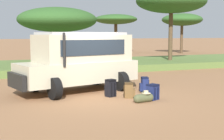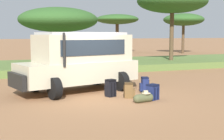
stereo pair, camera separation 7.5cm
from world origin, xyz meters
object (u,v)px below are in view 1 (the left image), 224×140
(backpack_cluster_center, at_px, (152,92))
(backpack_near_rear_wheel, at_px, (144,85))
(acacia_tree_right_mid, at_px, (116,20))
(acacia_tree_left_mid, at_px, (58,20))
(backpack_outermost, at_px, (129,90))
(acacia_tree_centre_back, at_px, (171,2))
(backpack_beside_front_wheel, at_px, (110,88))
(safari_vehicle, at_px, (80,60))
(duffel_bag_low_black_case, at_px, (144,98))
(acacia_tree_far_right, at_px, (182,20))

(backpack_cluster_center, xyz_separation_m, backpack_near_rear_wheel, (0.42, 1.41, 0.03))
(acacia_tree_right_mid, bearing_deg, acacia_tree_left_mid, -123.67)
(backpack_near_rear_wheel, height_order, acacia_tree_right_mid, acacia_tree_right_mid)
(backpack_outermost, height_order, acacia_tree_centre_back, acacia_tree_centre_back)
(backpack_beside_front_wheel, distance_m, acacia_tree_centre_back, 13.22)
(safari_vehicle, xyz_separation_m, acacia_tree_centre_back, (9.18, 7.58, 3.46))
(backpack_cluster_center, bearing_deg, backpack_beside_front_wheel, 137.65)
(backpack_outermost, relative_size, acacia_tree_left_mid, 0.11)
(duffel_bag_low_black_case, bearing_deg, acacia_tree_centre_back, 53.61)
(backpack_beside_front_wheel, height_order, acacia_tree_right_mid, acacia_tree_right_mid)
(acacia_tree_left_mid, xyz_separation_m, acacia_tree_far_right, (18.33, 12.56, 0.86))
(backpack_cluster_center, distance_m, acacia_tree_right_mid, 29.50)
(safari_vehicle, height_order, acacia_tree_centre_back, acacia_tree_centre_back)
(duffel_bag_low_black_case, bearing_deg, backpack_near_rear_wheel, 61.47)
(backpack_cluster_center, bearing_deg, backpack_near_rear_wheel, 73.49)
(backpack_near_rear_wheel, distance_m, acacia_tree_centre_back, 12.02)
(backpack_cluster_center, relative_size, backpack_outermost, 0.99)
(duffel_bag_low_black_case, bearing_deg, backpack_cluster_center, 27.92)
(backpack_cluster_center, distance_m, backpack_near_rear_wheel, 1.47)
(backpack_beside_front_wheel, bearing_deg, acacia_tree_centre_back, 47.27)
(backpack_near_rear_wheel, distance_m, acacia_tree_right_mid, 28.04)
(duffel_bag_low_black_case, height_order, acacia_tree_right_mid, acacia_tree_right_mid)
(backpack_beside_front_wheel, height_order, backpack_near_rear_wheel, backpack_beside_front_wheel)
(backpack_cluster_center, xyz_separation_m, acacia_tree_far_right, (17.27, 23.39, 3.88))
(safari_vehicle, height_order, acacia_tree_far_right, acacia_tree_far_right)
(backpack_cluster_center, bearing_deg, backpack_outermost, 135.78)
(backpack_beside_front_wheel, bearing_deg, duffel_bag_low_black_case, -62.33)
(backpack_cluster_center, distance_m, acacia_tree_centre_back, 13.32)
(acacia_tree_centre_back, height_order, acacia_tree_far_right, acacia_tree_centre_back)
(backpack_cluster_center, distance_m, duffel_bag_low_black_case, 0.57)
(safari_vehicle, distance_m, backpack_near_rear_wheel, 2.84)
(backpack_outermost, xyz_separation_m, acacia_tree_right_mid, (10.65, 26.85, 3.96))
(acacia_tree_left_mid, distance_m, acacia_tree_centre_back, 8.46)
(backpack_cluster_center, xyz_separation_m, backpack_outermost, (-0.64, 0.62, 0.00))
(acacia_tree_right_mid, relative_size, acacia_tree_far_right, 1.13)
(safari_vehicle, bearing_deg, duffel_bag_low_black_case, -63.76)
(backpack_cluster_center, bearing_deg, acacia_tree_left_mid, 95.63)
(safari_vehicle, xyz_separation_m, backpack_outermost, (1.30, -2.05, -1.01))
(safari_vehicle, relative_size, acacia_tree_centre_back, 0.97)
(acacia_tree_left_mid, bearing_deg, backpack_near_rear_wheel, -81.03)
(acacia_tree_far_right, bearing_deg, backpack_near_rear_wheel, -127.47)
(backpack_cluster_center, height_order, backpack_near_rear_wheel, backpack_near_rear_wheel)
(safari_vehicle, height_order, backpack_outermost, safari_vehicle)
(backpack_outermost, distance_m, acacia_tree_right_mid, 29.15)
(safari_vehicle, bearing_deg, backpack_outermost, -57.66)
(backpack_outermost, distance_m, duffel_bag_low_black_case, 0.90)
(backpack_near_rear_wheel, bearing_deg, backpack_cluster_center, -106.51)
(backpack_beside_front_wheel, distance_m, acacia_tree_far_right, 29.21)
(backpack_near_rear_wheel, distance_m, acacia_tree_far_right, 27.96)
(backpack_outermost, xyz_separation_m, duffel_bag_low_black_case, (0.15, -0.88, -0.12))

